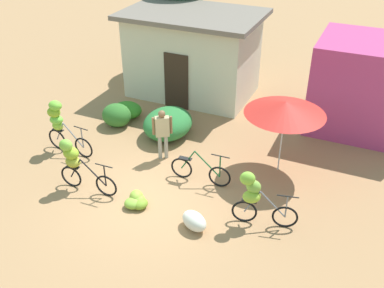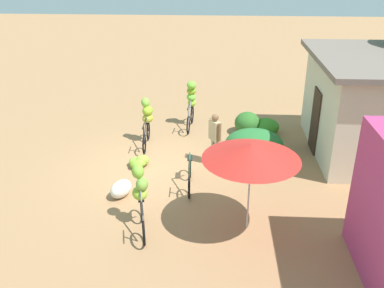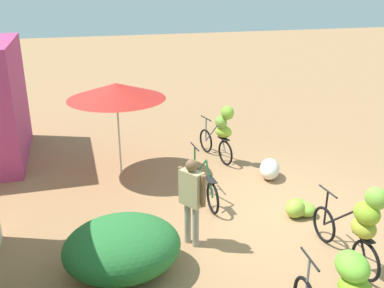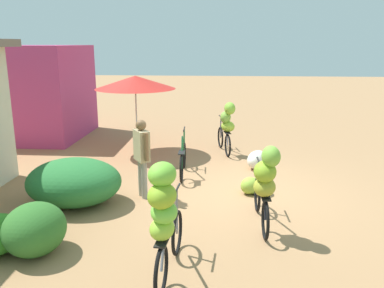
{
  "view_description": "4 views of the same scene",
  "coord_description": "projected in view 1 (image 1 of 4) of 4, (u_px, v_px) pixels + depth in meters",
  "views": [
    {
      "loc": [
        4.81,
        -7.83,
        7.23
      ],
      "look_at": [
        0.86,
        1.01,
        1.27
      ],
      "focal_mm": 41.54,
      "sensor_mm": 36.0,
      "label": 1
    },
    {
      "loc": [
        11.24,
        1.83,
        6.03
      ],
      "look_at": [
        0.05,
        1.2,
        0.83
      ],
      "focal_mm": 40.44,
      "sensor_mm": 36.0,
      "label": 2
    },
    {
      "loc": [
        -6.53,
        3.57,
        4.22
      ],
      "look_at": [
        0.94,
        1.46,
        1.28
      ],
      "focal_mm": 40.58,
      "sensor_mm": 36.0,
      "label": 3
    },
    {
      "loc": [
        -7.82,
        0.31,
        2.98
      ],
      "look_at": [
        -0.1,
        0.9,
        1.02
      ],
      "focal_mm": 37.44,
      "sensor_mm": 36.0,
      "label": 4
    }
  ],
  "objects": [
    {
      "name": "market_umbrella",
      "position": [
        285.0,
        108.0,
        11.6
      ],
      "size": [
        2.17,
        2.17,
        2.13
      ],
      "color": "beige",
      "rests_on": "ground"
    },
    {
      "name": "bicycle_near_pile",
      "position": [
        75.0,
        161.0,
        11.43
      ],
      "size": [
        1.7,
        0.45,
        1.49
      ],
      "color": "black",
      "rests_on": "ground"
    },
    {
      "name": "ground_plane",
      "position": [
        146.0,
        197.0,
        11.55
      ],
      "size": [
        60.0,
        60.0,
        0.0
      ],
      "primitive_type": "plane",
      "color": "#A3774F"
    },
    {
      "name": "shop_pink",
      "position": [
        366.0,
        86.0,
        14.02
      ],
      "size": [
        3.2,
        2.8,
        2.91
      ],
      "primitive_type": "cube",
      "color": "#B53973",
      "rests_on": "ground"
    },
    {
      "name": "bicycle_center_loaded",
      "position": [
        200.0,
        171.0,
        11.94
      ],
      "size": [
        1.72,
        0.15,
        0.98
      ],
      "color": "black",
      "rests_on": "ground"
    },
    {
      "name": "hedge_bush_front_right",
      "position": [
        117.0,
        115.0,
        14.61
      ],
      "size": [
        0.98,
        0.88,
        0.76
      ],
      "primitive_type": "ellipsoid",
      "color": "#306B28",
      "rests_on": "ground"
    },
    {
      "name": "bicycle_by_shop",
      "position": [
        255.0,
        195.0,
        10.27
      ],
      "size": [
        1.55,
        0.54,
        1.47
      ],
      "color": "black",
      "rests_on": "ground"
    },
    {
      "name": "building_low",
      "position": [
        193.0,
        53.0,
        16.21
      ],
      "size": [
        4.86,
        3.27,
        3.06
      ],
      "color": "beige",
      "rests_on": "ground"
    },
    {
      "name": "person_vendor",
      "position": [
        162.0,
        130.0,
        12.64
      ],
      "size": [
        0.5,
        0.38,
        1.56
      ],
      "color": "gray",
      "rests_on": "ground"
    },
    {
      "name": "hedge_bush_front_left",
      "position": [
        127.0,
        110.0,
        15.18
      ],
      "size": [
        1.03,
        0.91,
        0.52
      ],
      "primitive_type": "ellipsoid",
      "color": "#388925",
      "rests_on": "ground"
    },
    {
      "name": "produce_sack",
      "position": [
        194.0,
        221.0,
        10.43
      ],
      "size": [
        0.82,
        0.7,
        0.44
      ],
      "primitive_type": "ellipsoid",
      "rotation": [
        0.0,
        0.0,
        2.69
      ],
      "color": "silver",
      "rests_on": "ground"
    },
    {
      "name": "hedge_bush_mid",
      "position": [
        168.0,
        123.0,
        14.01
      ],
      "size": [
        1.5,
        1.79,
        0.88
      ],
      "primitive_type": "ellipsoid",
      "color": "#2B7335",
      "rests_on": "ground"
    },
    {
      "name": "bicycle_leftmost",
      "position": [
        59.0,
        122.0,
        12.97
      ],
      "size": [
        1.67,
        0.4,
        1.64
      ],
      "color": "black",
      "rests_on": "ground"
    },
    {
      "name": "banana_pile_on_ground",
      "position": [
        137.0,
        201.0,
        11.19
      ],
      "size": [
        0.69,
        0.75,
        0.35
      ],
      "color": "olive",
      "rests_on": "ground"
    }
  ]
}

